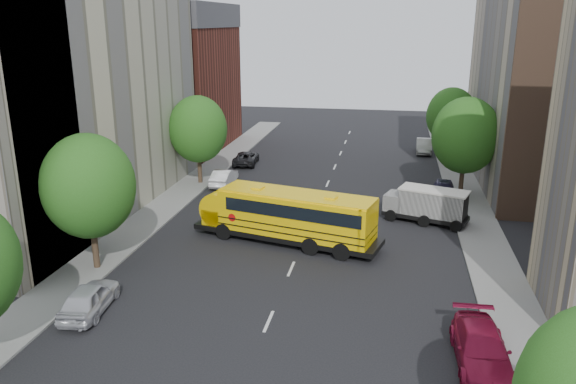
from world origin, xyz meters
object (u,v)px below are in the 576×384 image
(safari_truck, at_px, (427,205))
(parked_car_1, at_px, (224,177))
(street_tree_2, at_px, (198,129))
(parked_car_0, at_px, (89,298))
(street_tree_5, at_px, (451,116))
(parked_car_5, at_px, (424,146))
(school_bus, at_px, (285,213))
(parked_car_3, at_px, (481,349))
(street_tree_1, at_px, (89,186))
(street_tree_4, at_px, (466,136))
(parked_car_4, at_px, (443,189))
(parked_car_2, at_px, (246,158))

(safari_truck, relative_size, parked_car_1, 1.42)
(street_tree_2, relative_size, parked_car_0, 1.77)
(safari_truck, height_order, parked_car_0, safari_truck)
(street_tree_5, xyz_separation_m, safari_truck, (-3.01, -18.50, -3.39))
(parked_car_1, distance_m, parked_car_5, 23.81)
(school_bus, distance_m, parked_car_1, 14.17)
(street_tree_5, xyz_separation_m, parked_car_3, (-1.62, -35.82, -3.95))
(safari_truck, xyz_separation_m, parked_car_3, (1.39, -17.32, -0.55))
(street_tree_1, xyz_separation_m, parked_car_5, (19.80, 33.92, -4.20))
(street_tree_4, xyz_separation_m, parked_car_4, (-1.40, -0.33, -4.37))
(parked_car_5, bearing_deg, street_tree_1, -119.07)
(school_bus, xyz_separation_m, parked_car_2, (-7.65, 19.45, -1.29))
(parked_car_2, height_order, parked_car_3, parked_car_3)
(street_tree_5, xyz_separation_m, parked_car_2, (-19.80, -4.53, -4.05))
(parked_car_3, bearing_deg, parked_car_1, 125.63)
(street_tree_4, distance_m, parked_car_4, 4.60)
(parked_car_0, relative_size, parked_car_2, 0.94)
(street_tree_1, distance_m, parked_car_5, 39.50)
(safari_truck, distance_m, parked_car_3, 17.38)
(street_tree_1, xyz_separation_m, parked_car_0, (2.20, -4.69, -4.21))
(street_tree_4, xyz_separation_m, parked_car_3, (-1.62, -23.82, -4.32))
(safari_truck, bearing_deg, school_bus, -130.75)
(street_tree_2, distance_m, safari_truck, 20.38)
(school_bus, bearing_deg, street_tree_1, -134.72)
(parked_car_3, height_order, parked_car_4, parked_car_3)
(street_tree_2, distance_m, street_tree_4, 22.00)
(street_tree_2, distance_m, parked_car_4, 21.01)
(parked_car_3, bearing_deg, street_tree_5, 85.56)
(parked_car_3, bearing_deg, parked_car_5, 88.98)
(street_tree_2, bearing_deg, parked_car_5, 38.81)
(street_tree_5, distance_m, safari_truck, 19.05)
(school_bus, height_order, parked_car_5, school_bus)
(street_tree_4, height_order, parked_car_2, street_tree_4)
(street_tree_1, xyz_separation_m, street_tree_2, (0.00, 18.00, -0.12))
(street_tree_2, xyz_separation_m, parked_car_2, (2.20, 7.47, -4.18))
(parked_car_5, bearing_deg, street_tree_2, -140.00)
(parked_car_1, bearing_deg, street_tree_1, 81.63)
(parked_car_1, bearing_deg, parked_car_4, 177.95)
(parked_car_4, distance_m, parked_car_5, 16.27)
(parked_car_1, bearing_deg, parked_car_5, -139.02)
(safari_truck, xyz_separation_m, parked_car_0, (-16.79, -16.19, -0.57))
(parked_car_3, distance_m, parked_car_5, 39.74)
(school_bus, height_order, safari_truck, school_bus)
(street_tree_2, distance_m, school_bus, 15.78)
(street_tree_5, bearing_deg, street_tree_1, -126.25)
(street_tree_5, height_order, parked_car_3, street_tree_5)
(parked_car_0, bearing_deg, parked_car_5, -120.38)
(school_bus, height_order, parked_car_0, school_bus)
(parked_car_4, height_order, parked_car_5, parked_car_5)
(street_tree_1, relative_size, school_bus, 0.63)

